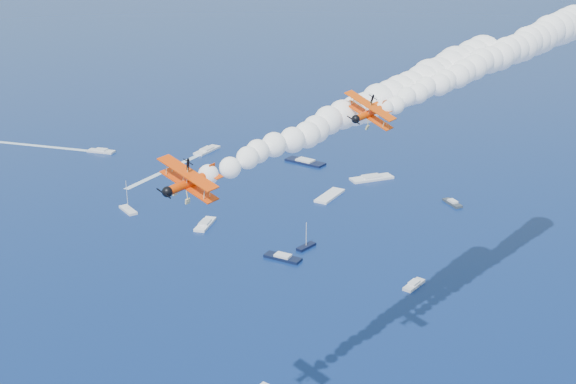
{
  "coord_description": "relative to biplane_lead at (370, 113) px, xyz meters",
  "views": [
    {
      "loc": [
        -1.49,
        -70.54,
        80.15
      ],
      "look_at": [
        -2.93,
        12.03,
        48.46
      ],
      "focal_mm": 45.72,
      "sensor_mm": 36.0,
      "label": 1
    }
  ],
  "objects": [
    {
      "name": "biplane_lead",
      "position": [
        0.0,
        0.0,
        0.0
      ],
      "size": [
        10.86,
        10.85,
        7.3
      ],
      "primitive_type": null,
      "rotation": [
        -0.35,
        0.07,
        3.99
      ],
      "color": "#F64A05"
    },
    {
      "name": "biplane_trail",
      "position": [
        -20.66,
        -17.64,
        -3.06
      ],
      "size": [
        11.5,
        11.63,
        7.15
      ],
      "primitive_type": null,
      "rotation": [
        -0.23,
        0.07,
        3.99
      ],
      "color": "#F74105"
    },
    {
      "name": "smoke_trail_lead",
      "position": [
        21.75,
        24.69,
        2.53
      ],
      "size": [
        68.91,
        68.44,
        11.52
      ],
      "primitive_type": null,
      "rotation": [
        0.0,
        0.0,
        3.99
      ],
      "color": "white"
    },
    {
      "name": "smoke_trail_trail",
      "position": [
        1.06,
        7.06,
        -0.53
      ],
      "size": [
        68.91,
        68.42,
        11.52
      ],
      "primitive_type": null,
      "rotation": [
        0.0,
        0.0,
        3.99
      ],
      "color": "white"
    },
    {
      "name": "spectator_boats",
      "position": [
        -5.34,
        101.25,
        -55.64
      ],
      "size": [
        256.86,
        161.97,
        0.7
      ],
      "color": "black",
      "rests_on": "ground"
    },
    {
      "name": "boat_wakes",
      "position": [
        -24.05,
        115.31,
        -55.96
      ],
      "size": [
        209.49,
        139.44,
        0.04
      ],
      "color": "white",
      "rests_on": "ground"
    }
  ]
}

